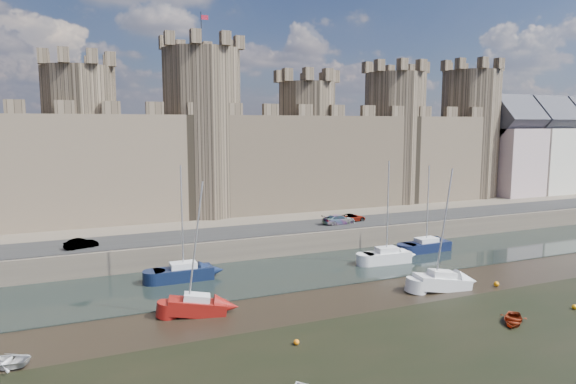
# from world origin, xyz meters

# --- Properties ---
(water_channel) EXTENTS (160.00, 12.00, 0.08)m
(water_channel) POSITION_xyz_m (0.00, 24.00, 0.04)
(water_channel) COLOR black
(water_channel) RESTS_ON ground
(quay) EXTENTS (160.00, 60.00, 2.50)m
(quay) POSITION_xyz_m (0.00, 60.00, 1.25)
(quay) COLOR #4C443A
(quay) RESTS_ON ground
(road) EXTENTS (160.00, 7.00, 0.10)m
(road) POSITION_xyz_m (0.00, 34.00, 2.55)
(road) COLOR black
(road) RESTS_ON quay
(castle) EXTENTS (108.50, 11.00, 29.00)m
(castle) POSITION_xyz_m (-0.64, 48.00, 11.67)
(castle) COLOR #42382B
(castle) RESTS_ON quay
(townhouses) EXTENTS (35.50, 9.05, 18.13)m
(townhouses) POSITION_xyz_m (71.50, 46.00, 10.59)
(townhouses) COLOR #BEA2A3
(townhouses) RESTS_ON quay
(car_1) EXTENTS (3.49, 2.12, 1.09)m
(car_1) POSITION_xyz_m (-14.92, 32.59, 3.04)
(car_1) COLOR gray
(car_1) RESTS_ON quay
(car_2) EXTENTS (4.48, 2.00, 1.27)m
(car_2) POSITION_xyz_m (15.85, 33.53, 3.14)
(car_2) COLOR gray
(car_2) RESTS_ON quay
(car_3) EXTENTS (4.06, 2.17, 1.08)m
(car_3) POSITION_xyz_m (18.26, 34.48, 3.04)
(car_3) COLOR gray
(car_3) RESTS_ON quay
(sailboat_1) EXTENTS (5.67, 2.27, 11.31)m
(sailboat_1) POSITION_xyz_m (-5.88, 25.52, 0.87)
(sailboat_1) COLOR black
(sailboat_1) RESTS_ON ground
(sailboat_2) EXTENTS (5.35, 2.39, 11.27)m
(sailboat_2) POSITION_xyz_m (16.03, 22.98, 0.88)
(sailboat_2) COLOR silver
(sailboat_2) RESTS_ON ground
(sailboat_3) EXTENTS (5.99, 2.53, 10.34)m
(sailboat_3) POSITION_xyz_m (23.47, 25.56, 0.80)
(sailboat_3) COLOR black
(sailboat_3) RESTS_ON ground
(sailboat_4) EXTENTS (4.93, 2.82, 10.86)m
(sailboat_4) POSITION_xyz_m (-6.76, 16.03, 0.79)
(sailboat_4) COLOR maroon
(sailboat_4) RESTS_ON ground
(sailboat_5) EXTENTS (5.48, 2.73, 11.34)m
(sailboat_5) POSITION_xyz_m (15.62, 13.35, 0.80)
(sailboat_5) COLOR silver
(sailboat_5) RESTS_ON ground
(dinghy_4) EXTENTS (3.43, 3.34, 0.58)m
(dinghy_4) POSITION_xyz_m (15.12, 4.53, 0.29)
(dinghy_4) COLOR maroon
(dinghy_4) RESTS_ON ground
(dinghy_6) EXTENTS (4.09, 3.68, 0.70)m
(dinghy_6) POSITION_xyz_m (-20.20, 12.00, 0.35)
(dinghy_6) COLOR silver
(dinghy_6) RESTS_ON ground
(buoy_1) EXTENTS (0.41, 0.41, 0.41)m
(buoy_1) POSITION_xyz_m (-1.75, 7.65, 0.20)
(buoy_1) COLOR orange
(buoy_1) RESTS_ON ground
(buoy_3) EXTENTS (0.50, 0.50, 0.50)m
(buoy_3) POSITION_xyz_m (20.97, 12.00, 0.25)
(buoy_3) COLOR orange
(buoy_3) RESTS_ON ground
(buoy_5) EXTENTS (0.43, 0.43, 0.43)m
(buoy_5) POSITION_xyz_m (22.31, 4.84, 0.22)
(buoy_5) COLOR orange
(buoy_5) RESTS_ON ground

